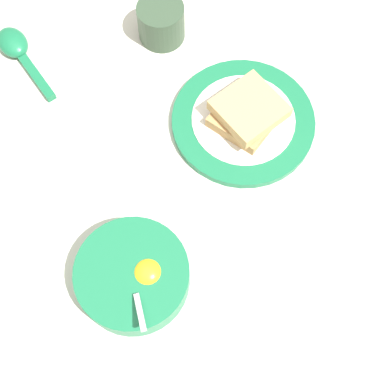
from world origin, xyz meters
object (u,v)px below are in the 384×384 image
(toast_sandwich, at_px, (248,112))
(soup_spoon, at_px, (17,49))
(egg_bowl, at_px, (133,276))
(toast_plate, at_px, (243,121))
(drinking_cup, at_px, (161,21))

(toast_sandwich, height_order, soup_spoon, toast_sandwich)
(toast_sandwich, distance_m, soup_spoon, 0.39)
(egg_bowl, xyz_separation_m, toast_sandwich, (-0.25, 0.14, 0.01))
(soup_spoon, bearing_deg, toast_plate, 73.89)
(drinking_cup, bearing_deg, toast_plate, 41.01)
(soup_spoon, bearing_deg, toast_sandwich, 74.00)
(egg_bowl, height_order, soup_spoon, egg_bowl)
(soup_spoon, relative_size, drinking_cup, 1.83)
(toast_plate, distance_m, toast_sandwich, 0.03)
(egg_bowl, distance_m, toast_plate, 0.29)
(toast_sandwich, xyz_separation_m, soup_spoon, (-0.11, -0.37, -0.02))
(toast_sandwich, height_order, drinking_cup, drinking_cup)
(egg_bowl, bearing_deg, soup_spoon, -147.58)
(egg_bowl, relative_size, toast_plate, 0.70)
(egg_bowl, height_order, drinking_cup, egg_bowl)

